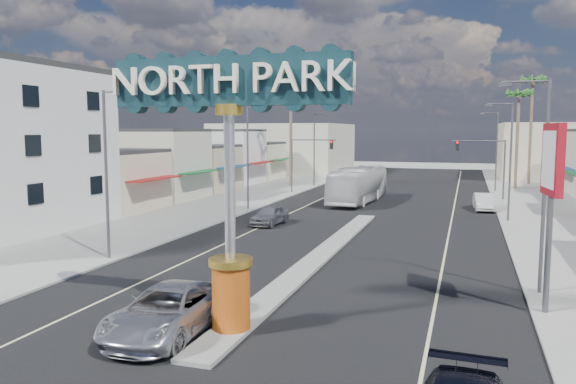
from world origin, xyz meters
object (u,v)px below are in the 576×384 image
Objects in this scene: streetlight_l_mid at (250,152)px; streetlight_l_far at (315,146)px; traffic_signal_left at (308,155)px; palm_left_far at (291,92)px; traffic_signal_right at (485,157)px; gateway_sign at (229,160)px; streetlight_r_far at (495,147)px; car_parked_right at (484,202)px; streetlight_r_near at (541,175)px; bank_pylon_sign at (552,170)px; city_bus at (358,185)px; palm_right_far at (533,87)px; streetlight_r_mid at (508,155)px; palm_right_mid at (519,99)px; suv_left at (168,311)px; streetlight_l_near at (109,166)px; car_parked_left at (270,215)px.

streetlight_l_mid is 1.00× the size of streetlight_l_far.
palm_left_far is (-3.82, 6.01, 7.22)m from traffic_signal_left.
gateway_sign is at bearing -102.33° from traffic_signal_right.
streetlight_r_far is 16.55m from car_parked_right.
streetlight_r_near reaches higher than bank_pylon_sign.
palm_right_far is at bearing 58.11° from city_bus.
streetlight_r_near is (20.87, -20.00, 0.00)m from streetlight_l_mid.
streetlight_r_mid is 26.71m from palm_right_mid.
streetlight_l_mid and streetlight_r_mid have the same top height.
suv_left is (-15.00, -54.76, -9.79)m from palm_right_mid.
palm_right_far reaches higher than streetlight_r_far.
streetlight_l_near and streetlight_r_mid have the same top height.
streetlight_l_near is 46.90m from streetlight_r_far.
streetlight_l_mid is 1.28× the size of bank_pylon_sign.
streetlight_l_far reaches higher than car_parked_left.
streetlight_l_mid is 0.64× the size of palm_right_far.
palm_right_far is 31.42m from city_bus.
streetlight_r_far is 1.28× the size of bank_pylon_sign.
streetlight_r_near is (20.87, -42.00, 0.00)m from streetlight_l_far.
city_bus is at bearing 45.46° from streetlight_l_mid.
car_parked_right is at bearing -91.34° from traffic_signal_right.
city_bus is at bearing -153.23° from traffic_signal_right.
gateway_sign is 22.80m from car_parked_left.
traffic_signal_right is at bearing 92.10° from streetlight_r_near.
city_bus is (-11.61, -5.86, -2.57)m from traffic_signal_right.
city_bus is (8.01, 8.14, -3.36)m from streetlight_l_mid.
traffic_signal_right is 0.67× the size of streetlight_r_near.
car_parked_right is at bearing 44.67° from car_parked_left.
city_bus is (10.58, -11.86, -9.79)m from palm_left_far.
palm_right_mid is 49.05m from bank_pylon_sign.
streetlight_r_near reaches higher than traffic_signal_right.
traffic_signal_right is at bearing 57.97° from car_parked_left.
streetlight_r_near reaches higher than car_parked_left.
palm_right_far reaches higher than city_bus.
palm_right_far reaches higher than traffic_signal_right.
suv_left is at bearing -103.76° from streetlight_r_far.
palm_right_far is 45.64m from car_parked_left.
bank_pylon_sign is (16.69, -16.01, 4.74)m from car_parked_left.
palm_left_far is at bearing 93.67° from streetlight_l_near.
traffic_signal_right is 0.67× the size of streetlight_r_far.
traffic_signal_left is 0.67× the size of streetlight_l_mid.
streetlight_r_near reaches higher than car_parked_right.
palm_left_far reaches higher than city_bus.
streetlight_r_near and streetlight_r_far have the same top height.
traffic_signal_left is 18.37m from traffic_signal_right.
streetlight_r_mid is 33.14m from palm_right_far.
traffic_signal_right is 0.43× the size of palm_right_far.
palm_right_far is 2.40× the size of suv_left.
streetlight_l_far is 24.41m from palm_right_mid.
palm_left_far is 51.11m from suv_left.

